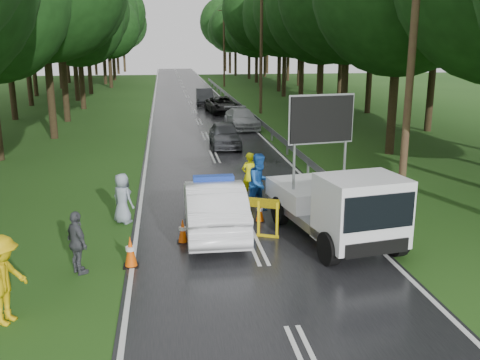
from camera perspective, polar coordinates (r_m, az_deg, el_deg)
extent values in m
plane|color=#1F4614|center=(15.21, 1.58, -6.97)|extent=(160.00, 160.00, 0.00)
cube|color=black|center=(44.36, -4.93, 7.33)|extent=(7.00, 140.00, 0.02)
cylinder|color=gray|center=(16.09, 14.75, -4.91)|extent=(0.12, 0.12, 0.70)
cube|color=gray|center=(44.65, -0.15, 8.12)|extent=(0.05, 60.00, 0.30)
cylinder|color=#462B20|center=(17.67, 17.81, 12.01)|extent=(0.24, 0.24, 10.00)
cylinder|color=#462B20|center=(42.63, 2.28, 13.80)|extent=(0.24, 0.24, 10.00)
cylinder|color=#462B20|center=(68.37, -1.72, 14.11)|extent=(0.24, 0.24, 10.00)
cube|color=#462B20|center=(68.46, -1.75, 17.62)|extent=(1.40, 0.08, 0.08)
imported|color=white|center=(15.99, -2.81, -2.86)|extent=(1.74, 4.86, 1.60)
cube|color=#1938A5|center=(15.75, -2.85, 0.19)|extent=(1.20, 0.35, 0.16)
cube|color=gray|center=(16.12, 9.28, -3.72)|extent=(2.81, 4.70, 0.26)
cube|color=white|center=(16.89, 7.74, -1.31)|extent=(2.60, 2.85, 0.58)
cube|color=white|center=(14.32, 12.80, -3.16)|extent=(2.35, 2.01, 1.78)
cube|color=black|center=(13.56, 14.67, -3.35)|extent=(1.92, 0.37, 0.89)
cube|color=black|center=(16.03, 8.68, 6.44)|extent=(1.99, 0.46, 1.36)
cylinder|color=black|center=(13.98, 9.47, -7.23)|extent=(0.44, 0.92, 0.88)
cylinder|color=black|center=(14.95, 16.34, -6.17)|extent=(0.44, 0.92, 0.88)
cylinder|color=black|center=(16.85, 4.30, -3.24)|extent=(0.44, 0.92, 0.88)
cylinder|color=black|center=(17.67, 10.32, -2.59)|extent=(0.44, 0.92, 0.88)
cube|color=#DEBE0C|center=(16.32, -5.56, -3.44)|extent=(0.09, 0.09, 1.11)
cube|color=#DEBE0C|center=(16.13, -3.73, -3.62)|extent=(0.09, 0.09, 1.11)
cube|color=#DEBE0C|center=(15.66, 2.00, -4.17)|extent=(0.09, 0.09, 1.11)
cube|color=#DEBE0C|center=(15.54, 3.98, -4.35)|extent=(0.09, 0.09, 1.11)
cube|color=#F2CC00|center=(15.73, -0.91, -2.18)|extent=(2.64, 1.25, 0.28)
imported|color=#E9EB0C|center=(19.51, 0.96, 0.52)|extent=(0.73, 0.62, 1.69)
imported|color=#1B56B2|center=(17.82, 2.15, -0.32)|extent=(1.22, 1.12, 2.01)
imported|color=#E0B30C|center=(11.91, -23.92, -9.74)|extent=(1.14, 1.39, 1.88)
imported|color=#45474E|center=(13.75, -16.96, -6.44)|extent=(0.84, 1.01, 1.61)
imported|color=#8B97A7|center=(17.18, -12.43, -1.93)|extent=(0.92, 0.91, 1.61)
imported|color=#3D3F44|center=(29.04, -1.62, 4.86)|extent=(1.72, 4.04, 1.36)
imported|color=#AFB1B7|center=(35.34, 0.16, 6.56)|extent=(2.14, 4.56, 1.29)
imported|color=black|center=(42.97, -1.91, 8.00)|extent=(2.65, 4.90, 1.31)
imported|color=#383A3F|center=(49.42, -3.81, 8.89)|extent=(1.59, 4.26, 1.39)
cube|color=black|center=(14.13, -11.52, -8.95)|extent=(0.39, 0.39, 0.03)
cone|color=#F15307|center=(13.97, -11.61, -7.43)|extent=(0.32, 0.32, 0.80)
cube|color=black|center=(17.13, 2.12, -4.40)|extent=(0.32, 0.32, 0.03)
cone|color=#F15307|center=(17.03, 2.13, -3.34)|extent=(0.26, 0.26, 0.66)
cube|color=black|center=(19.81, 1.57, -1.75)|extent=(0.36, 0.36, 0.03)
cone|color=#F15307|center=(19.70, 1.58, -0.70)|extent=(0.30, 0.30, 0.74)
cube|color=black|center=(15.49, -6.09, -6.59)|extent=(0.34, 0.34, 0.03)
cone|color=#F15307|center=(15.36, -6.13, -5.37)|extent=(0.28, 0.28, 0.69)
cube|color=black|center=(19.60, 8.34, -2.08)|extent=(0.37, 0.37, 0.03)
cone|color=#F15307|center=(19.50, 8.39, -0.99)|extent=(0.31, 0.31, 0.76)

